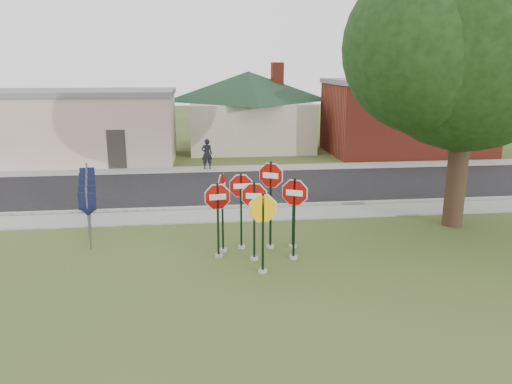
{
  "coord_description": "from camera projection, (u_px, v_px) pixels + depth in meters",
  "views": [
    {
      "loc": [
        -1.56,
        -12.77,
        5.62
      ],
      "look_at": [
        0.18,
        2.0,
        1.82
      ],
      "focal_mm": 35.0,
      "sensor_mm": 36.0,
      "label": 1
    }
  ],
  "objects": [
    {
      "name": "stop_sign_center",
      "position": [
        254.0,
        210.0,
        14.47
      ],
      "size": [
        1.02,
        0.24,
        2.48
      ],
      "color": "gray",
      "rests_on": "ground"
    },
    {
      "name": "route_sign_row",
      "position": [
        88.0,
        196.0,
        17.27
      ],
      "size": [
        1.43,
        4.63,
        2.0
      ],
      "color": "#59595E",
      "rests_on": "ground"
    },
    {
      "name": "stop_sign_back_left",
      "position": [
        241.0,
        201.0,
        15.39
      ],
      "size": [
        1.0,
        0.24,
        2.52
      ],
      "color": "gray",
      "rests_on": "ground"
    },
    {
      "name": "stop_sign_left",
      "position": [
        218.0,
        210.0,
        14.7
      ],
      "size": [
        1.07,
        0.24,
        2.41
      ],
      "color": "gray",
      "rests_on": "ground"
    },
    {
      "name": "road",
      "position": [
        232.0,
        188.0,
        23.47
      ],
      "size": [
        60.0,
        7.0,
        0.04
      ],
      "primitive_type": "cube",
      "color": "black",
      "rests_on": "ground"
    },
    {
      "name": "oak_tree",
      "position": [
        470.0,
        39.0,
        16.47
      ],
      "size": [
        11.0,
        10.4,
        10.15
      ],
      "color": "black",
      "rests_on": "ground"
    },
    {
      "name": "stop_sign_far_left",
      "position": [
        222.0,
        200.0,
        15.1
      ],
      "size": [
        0.36,
        1.05,
        2.62
      ],
      "color": "gray",
      "rests_on": "ground"
    },
    {
      "name": "sidewalk_far",
      "position": [
        227.0,
        169.0,
        27.6
      ],
      "size": [
        60.0,
        1.6,
        0.06
      ],
      "primitive_type": "cube",
      "color": "gray",
      "rests_on": "ground"
    },
    {
      "name": "building_brick",
      "position": [
        407.0,
        116.0,
        32.41
      ],
      "size": [
        10.2,
        6.2,
        4.75
      ],
      "color": "maroon",
      "rests_on": "ground"
    },
    {
      "name": "curb",
      "position": [
        239.0,
        207.0,
        20.09
      ],
      "size": [
        60.0,
        0.2,
        0.14
      ],
      "primitive_type": "cube",
      "color": "gray",
      "rests_on": "ground"
    },
    {
      "name": "stop_sign_yellow",
      "position": [
        263.0,
        222.0,
        13.56
      ],
      "size": [
        1.09,
        0.24,
        2.4
      ],
      "color": "gray",
      "rests_on": "ground"
    },
    {
      "name": "stop_sign_far_right",
      "position": [
        294.0,
        206.0,
        15.49
      ],
      "size": [
        0.75,
        0.76,
        2.27
      ],
      "color": "gray",
      "rests_on": "ground"
    },
    {
      "name": "pedestrian",
      "position": [
        207.0,
        154.0,
        27.33
      ],
      "size": [
        0.64,
        0.45,
        1.66
      ],
      "primitive_type": "imported",
      "rotation": [
        0.0,
        0.0,
        3.24
      ],
      "color": "black",
      "rests_on": "sidewalk_far"
    },
    {
      "name": "stop_sign_back_right",
      "position": [
        271.0,
        192.0,
        15.36
      ],
      "size": [
        0.96,
        0.52,
        2.89
      ],
      "color": "gray",
      "rests_on": "ground"
    },
    {
      "name": "sidewalk_near",
      "position": [
        241.0,
        215.0,
        19.14
      ],
      "size": [
        60.0,
        1.6,
        0.06
      ],
      "primitive_type": "cube",
      "color": "gray",
      "rests_on": "ground"
    },
    {
      "name": "building_stucco",
      "position": [
        71.0,
        125.0,
        29.62
      ],
      "size": [
        12.2,
        6.2,
        4.2
      ],
      "color": "silver",
      "rests_on": "ground"
    },
    {
      "name": "bg_tree_right",
      "position": [
        491.0,
        65.0,
        39.98
      ],
      "size": [
        5.6,
        5.6,
        8.4
      ],
      "color": "black",
      "rests_on": "ground"
    },
    {
      "name": "ground",
      "position": [
        258.0,
        273.0,
        13.85
      ],
      "size": [
        120.0,
        120.0,
        0.0
      ],
      "primitive_type": "plane",
      "color": "#374B1C",
      "rests_on": "ground"
    },
    {
      "name": "stop_sign_right",
      "position": [
        294.0,
        207.0,
        14.52
      ],
      "size": [
        0.97,
        0.52,
        2.58
      ],
      "color": "gray",
      "rests_on": "ground"
    },
    {
      "name": "building_house",
      "position": [
        248.0,
        94.0,
        34.35
      ],
      "size": [
        11.6,
        11.6,
        6.2
      ],
      "color": "#B8AE92",
      "rests_on": "ground"
    }
  ]
}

